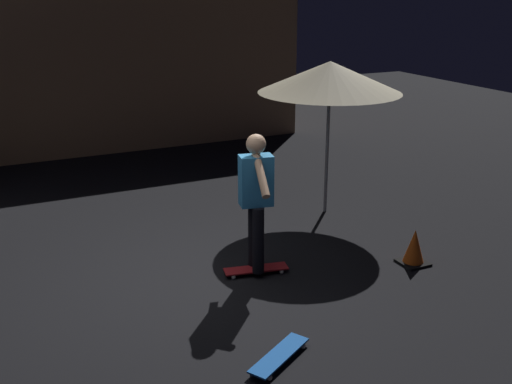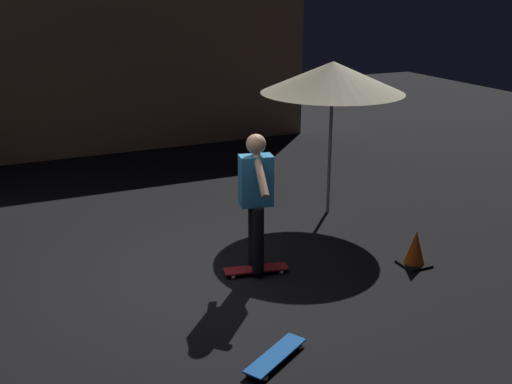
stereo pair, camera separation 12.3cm
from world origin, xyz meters
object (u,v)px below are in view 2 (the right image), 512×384
object	(u,v)px
skateboard_ridden	(256,269)
traffic_cone	(415,249)
skater	(256,193)
skateboard_spare	(276,356)
patio_umbrella	(333,77)

from	to	relation	value
skateboard_ridden	traffic_cone	distance (m)	2.01
skater	traffic_cone	distance (m)	2.16
skateboard_spare	skater	distance (m)	2.08
skateboard_ridden	skateboard_spare	world-z (taller)	same
patio_umbrella	traffic_cone	size ratio (longest dim) A/B	5.00
skateboard_ridden	traffic_cone	xyz separation A→B (m)	(1.91, -0.60, 0.16)
patio_umbrella	traffic_cone	distance (m)	2.80
skater	traffic_cone	size ratio (longest dim) A/B	3.63
skateboard_ridden	traffic_cone	world-z (taller)	traffic_cone
skateboard_spare	traffic_cone	distance (m)	2.75
patio_umbrella	skateboard_spare	bearing A→B (deg)	-127.54
patio_umbrella	skateboard_spare	distance (m)	4.54
patio_umbrella	skater	world-z (taller)	patio_umbrella
patio_umbrella	skateboard_spare	size ratio (longest dim) A/B	2.98
skater	traffic_cone	xyz separation A→B (m)	(1.91, -0.60, -0.83)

